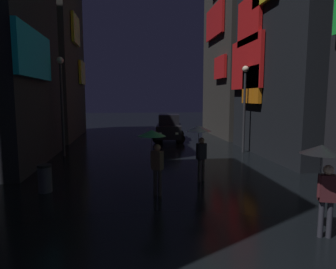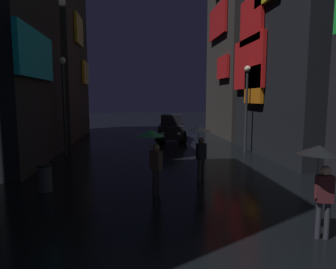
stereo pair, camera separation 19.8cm
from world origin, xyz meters
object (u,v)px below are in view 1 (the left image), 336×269
Objects in this scene: pedestrian_foreground_right_clear at (200,138)px; streetlamp_right_far at (245,98)px; pedestrian_far_right_black at (323,165)px; streetlamp_left_far at (62,94)px; car_distant at (169,128)px; trash_bin at (45,178)px; pedestrian_midstreet_left_green at (154,144)px.

streetlamp_right_far reaches higher than pedestrian_foreground_right_clear.
pedestrian_far_right_black is 0.40× the size of streetlamp_left_far.
pedestrian_far_right_black is 0.49× the size of car_distant.
streetlamp_left_far reaches higher than car_distant.
streetlamp_right_far reaches higher than car_distant.
trash_bin is at bearing -146.53° from streetlamp_right_far.
streetlamp_right_far is (2.28, 10.38, 1.44)m from pedestrian_far_right_black.
streetlamp_left_far is at bearing 136.15° from pedestrian_foreground_right_clear.
pedestrian_foreground_right_clear is 7.03m from streetlamp_right_far.
streetlamp_right_far reaches higher than trash_bin.
streetlamp_left_far reaches higher than pedestrian_far_right_black.
streetlamp_right_far is (10.00, -0.18, -0.19)m from streetlamp_left_far.
car_distant is at bearing 80.10° from pedestrian_midstreet_left_green.
car_distant is 4.65× the size of trash_bin.
pedestrian_foreground_right_clear is 0.43× the size of streetlamp_right_far.
streetlamp_right_far is at bearing 55.22° from pedestrian_foreground_right_clear.
car_distant is 12.75m from trash_bin.
pedestrian_foreground_right_clear reaches higher than car_distant.
streetlamp_right_far reaches higher than pedestrian_far_right_black.
pedestrian_foreground_right_clear is at bearing 109.23° from pedestrian_far_right_black.
car_distant is (2.12, 12.17, -0.74)m from pedestrian_midstreet_left_green.
streetlamp_left_far is 1.07× the size of streetlamp_right_far.
streetlamp_right_far is (3.93, 5.65, 1.44)m from pedestrian_foreground_right_clear.
car_distant is 6.73m from streetlamp_right_far.
streetlamp_left_far reaches higher than pedestrian_foreground_right_clear.
pedestrian_far_right_black is at bearing -31.05° from trash_bin.
streetlamp_left_far is at bearing 126.18° from pedestrian_far_right_black.
streetlamp_left_far is (-7.72, 10.56, 1.63)m from pedestrian_far_right_black.
pedestrian_far_right_black is at bearing -45.04° from pedestrian_midstreet_left_green.
streetlamp_right_far is at bearing -55.54° from car_distant.
pedestrian_midstreet_left_green is 0.40× the size of streetlamp_left_far.
pedestrian_foreground_right_clear and pedestrian_far_right_black have the same top height.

